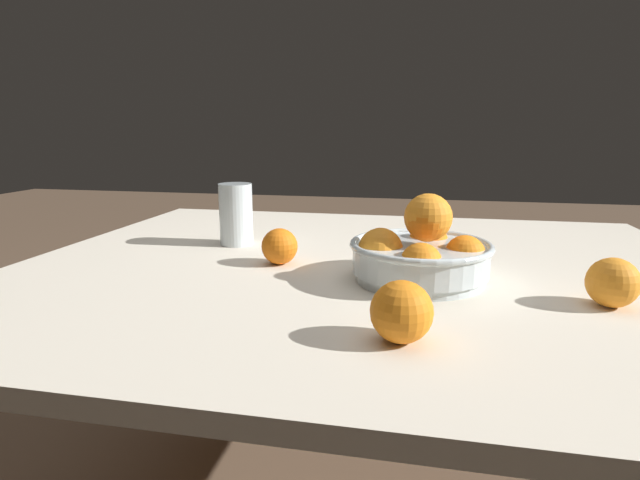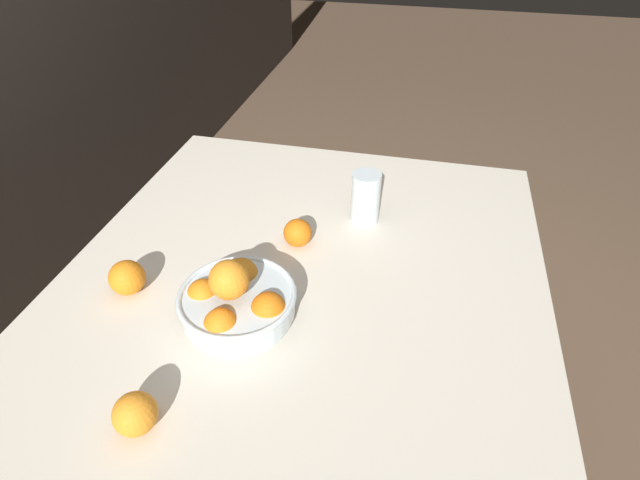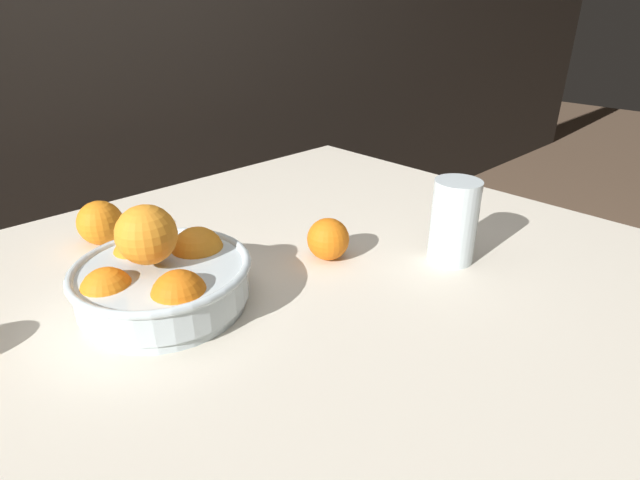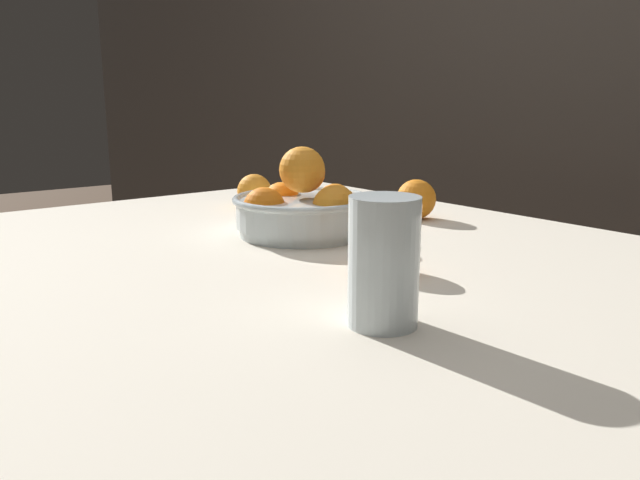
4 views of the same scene
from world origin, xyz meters
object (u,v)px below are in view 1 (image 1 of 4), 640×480
at_px(fruit_bowl, 421,252).
at_px(juice_glass, 236,217).
at_px(orange_loose_near_bowl, 613,283).
at_px(orange_loose_aside, 402,312).
at_px(orange_loose_front, 280,246).

distance_m(fruit_bowl, juice_glass, 0.47).
bearing_deg(orange_loose_near_bowl, fruit_bowl, -15.06).
distance_m(juice_glass, orange_loose_aside, 0.62).
distance_m(orange_loose_near_bowl, orange_loose_front, 0.57).
bearing_deg(orange_loose_front, juice_glass, -45.41).
relative_size(juice_glass, orange_loose_front, 1.96).
height_order(fruit_bowl, orange_loose_front, fruit_bowl).
relative_size(orange_loose_front, orange_loose_aside, 0.90).
relative_size(fruit_bowl, orange_loose_aside, 3.12).
xyz_separation_m(orange_loose_front, orange_loose_aside, (-0.25, 0.33, 0.00)).
relative_size(fruit_bowl, juice_glass, 1.77).
bearing_deg(orange_loose_front, orange_loose_aside, 127.63).
height_order(orange_loose_near_bowl, orange_loose_aside, orange_loose_aside).
xyz_separation_m(orange_loose_near_bowl, orange_loose_front, (0.56, -0.13, -0.00)).
bearing_deg(orange_loose_near_bowl, orange_loose_aside, 31.99).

